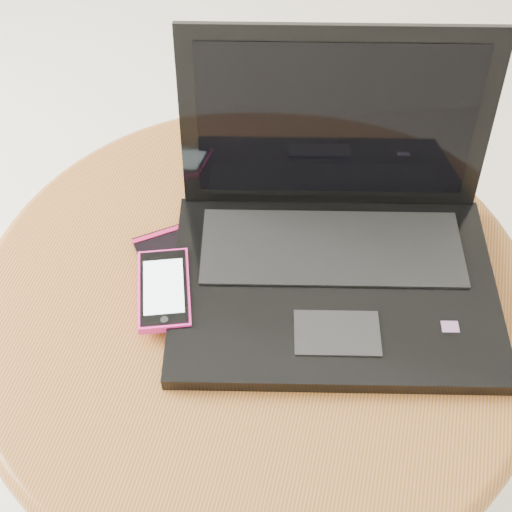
# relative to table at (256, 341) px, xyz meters

# --- Properties ---
(table) EXTENTS (0.70, 0.70, 0.56)m
(table) POSITION_rel_table_xyz_m (0.00, 0.00, 0.00)
(table) COLOR brown
(table) RESTS_ON ground
(laptop) EXTENTS (0.45, 0.40, 0.26)m
(laptop) POSITION_rel_table_xyz_m (0.08, 0.07, 0.17)
(laptop) COLOR black
(laptop) RESTS_ON table
(phone_black) EXTENTS (0.13, 0.14, 0.01)m
(phone_black) POSITION_rel_table_xyz_m (-0.11, 0.00, 0.13)
(phone_black) COLOR black
(phone_black) RESTS_ON table
(phone_pink) EXTENTS (0.10, 0.13, 0.01)m
(phone_pink) POSITION_rel_table_xyz_m (-0.10, -0.04, 0.14)
(phone_pink) COLOR #F7258C
(phone_pink) RESTS_ON phone_black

